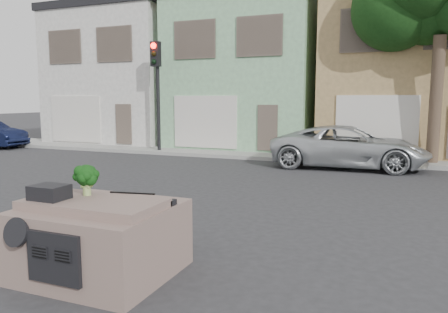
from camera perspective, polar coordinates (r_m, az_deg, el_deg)
The scene contains 12 objects.
ground_plane at distance 9.17m, azimuth -3.90°, elevation -8.32°, with size 120.00×120.00×0.00m, color #303033.
sidewalk at distance 18.98m, azimuth 10.15°, elevation 0.07°, with size 40.00×3.00×0.15m, color gray.
townhouse_white at distance 26.95m, azimuth -11.60°, elevation 10.09°, with size 7.20×8.20×7.55m, color silver.
townhouse_mint at distance 23.64m, azimuth 3.98°, elevation 10.60°, with size 7.20×8.20×7.55m, color #88BC8D.
townhouse_tan at distance 22.46m, azimuth 22.78°, elevation 10.20°, with size 7.20×8.20×7.55m, color #A58655.
silver_pickup at distance 16.62m, azimuth 15.90°, elevation -1.42°, with size 2.56×5.55×1.54m, color silver.
traffic_signal at distance 20.28m, azimuth -8.73°, elevation 7.58°, with size 0.40×0.40×5.10m, color black.
tree_near at distance 17.84m, azimuth 26.27°, elevation 12.39°, with size 4.40×4.00×8.50m, color #143611.
car_dashboard at distance 6.57m, azimuth -15.69°, elevation -9.96°, with size 2.00×1.80×1.12m, color #786158.
instrument_hump at distance 6.52m, azimuth -21.83°, elevation -4.35°, with size 0.48×0.38×0.20m, color black.
wiper_arm at distance 6.56m, azimuth -11.89°, elevation -4.70°, with size 0.70×0.03×0.02m, color black.
broccoli at distance 6.59m, azimuth -17.52°, elevation -2.90°, with size 0.37×0.37×0.46m, color black.
Camera 1 is at (3.89, -7.92, 2.50)m, focal length 35.00 mm.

